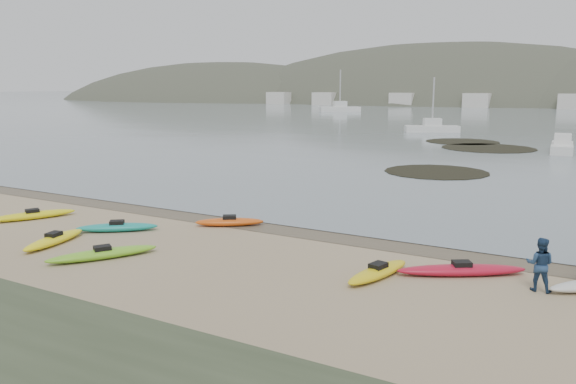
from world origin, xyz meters
The scene contains 6 objects.
ground centered at (0.00, 0.00, 0.00)m, with size 600.00×600.00×0.00m, color tan.
wet_sand centered at (0.00, -0.30, 0.00)m, with size 60.00×60.00×0.00m, color brown.
kayaks centered at (-0.18, -4.05, 0.17)m, with size 25.09×8.85×0.34m.
person_east centered at (10.08, -3.00, 0.80)m, with size 0.77×0.60×1.59m, color navy.
kelp_mats centered at (0.48, 32.86, 0.03)m, with size 11.83×30.32×0.04m.
moored_boats centered at (-1.42, 85.04, 0.57)m, with size 98.40×87.64×1.33m.
Camera 1 is at (11.40, -20.12, 5.85)m, focal length 35.00 mm.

